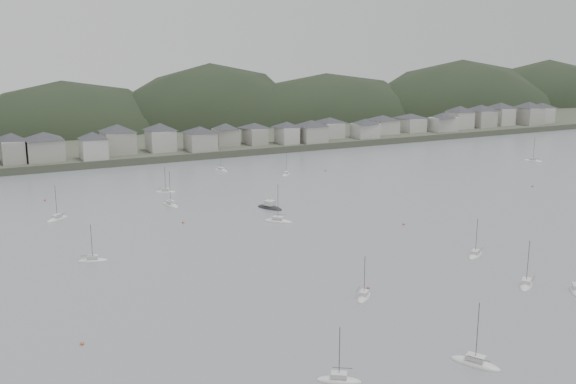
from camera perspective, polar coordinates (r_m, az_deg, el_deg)
ground at (r=129.21m, az=15.57°, el=-9.16°), size 900.00×900.00×0.00m
far_shore_land at (r=393.58m, az=-14.86°, el=5.65°), size 900.00×250.00×3.00m
forested_ridge at (r=371.69m, az=-13.15°, el=3.36°), size 851.55×103.94×102.57m
waterfront_town at (r=304.02m, az=-0.84°, el=5.46°), size 451.48×28.46×12.92m
sailboat_lead at (r=139.95m, az=20.23°, el=-7.70°), size 7.40×6.31×10.18m
moored_fleet at (r=157.96m, az=-4.65°, el=-4.61°), size 256.42×171.59×11.94m
motor_launch_far at (r=192.38m, az=-1.62°, el=-1.37°), size 6.71×9.44×4.11m
mooring_buoys at (r=172.47m, az=2.69°, el=-3.09°), size 160.10×139.93×0.70m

